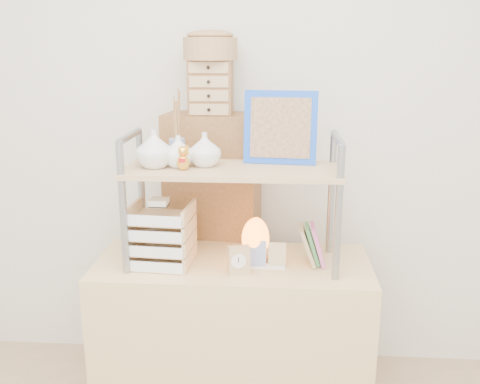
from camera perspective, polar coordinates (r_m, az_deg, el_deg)
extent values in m
cube|color=silver|center=(2.70, 0.08, 7.61)|extent=(3.40, 0.02, 2.60)
cube|color=tan|center=(2.53, -0.75, -15.29)|extent=(1.20, 0.50, 0.75)
cube|color=brown|center=(2.74, -2.84, -5.81)|extent=(0.48, 0.29, 1.35)
cylinder|color=gray|center=(2.20, -12.36, -1.86)|extent=(0.03, 0.03, 0.55)
cylinder|color=gray|center=(2.48, -10.45, 0.18)|extent=(0.03, 0.03, 0.55)
cylinder|color=gray|center=(2.28, -11.71, 5.87)|extent=(0.03, 0.30, 0.03)
cylinder|color=gray|center=(2.13, 10.46, -2.36)|extent=(0.03, 0.03, 0.55)
cylinder|color=gray|center=(2.42, 9.71, -0.20)|extent=(0.03, 0.03, 0.55)
cylinder|color=gray|center=(2.21, 10.39, 5.63)|extent=(0.03, 0.30, 0.03)
cube|color=tan|center=(2.23, -0.82, 2.34)|extent=(0.90, 0.34, 0.02)
imported|color=silver|center=(2.24, -9.13, 4.59)|extent=(0.15, 0.15, 0.16)
imported|color=silver|center=(2.25, -6.58, 4.33)|extent=(0.13, 0.13, 0.13)
imported|color=silver|center=(2.25, -3.79, 4.54)|extent=(0.14, 0.14, 0.14)
cylinder|color=#233E99|center=(2.37, -6.71, 4.51)|extent=(0.07, 0.07, 0.10)
cube|color=blue|center=(2.29, 4.33, 6.87)|extent=(0.31, 0.08, 0.31)
cube|color=brown|center=(2.28, 4.33, 6.83)|extent=(0.26, 0.05, 0.25)
cube|color=#CD5AA0|center=(2.33, 8.29, -5.68)|extent=(0.06, 0.12, 0.17)
cube|color=#4C9854|center=(2.34, 7.72, -5.49)|extent=(0.07, 0.12, 0.17)
cube|color=tan|center=(2.32, 7.21, -5.66)|extent=(0.07, 0.13, 0.17)
cube|color=tan|center=(2.37, -8.26, -7.39)|extent=(0.26, 0.24, 0.01)
cube|color=white|center=(2.26, -8.88, -7.95)|extent=(0.22, 0.03, 0.04)
cube|color=tan|center=(2.34, -8.32, -5.87)|extent=(0.26, 0.24, 0.01)
cube|color=white|center=(2.23, -8.95, -6.36)|extent=(0.22, 0.03, 0.04)
cube|color=tan|center=(2.32, -8.39, -4.32)|extent=(0.26, 0.24, 0.01)
cube|color=white|center=(2.21, -9.02, -4.74)|extent=(0.22, 0.03, 0.04)
cube|color=tan|center=(2.30, -8.45, -2.74)|extent=(0.26, 0.24, 0.01)
cube|color=white|center=(2.19, -9.10, -3.08)|extent=(0.22, 0.03, 0.04)
cube|color=beige|center=(2.26, -8.63, -1.07)|extent=(0.07, 0.07, 0.03)
cylinder|color=brown|center=(2.36, 1.64, -7.07)|extent=(0.11, 0.11, 0.02)
ellipsoid|color=orange|center=(2.33, 1.66, -4.82)|extent=(0.13, 0.12, 0.18)
cube|color=tan|center=(2.21, -0.11, -7.33)|extent=(0.09, 0.06, 0.12)
cylinder|color=white|center=(2.19, -0.15, -7.40)|extent=(0.06, 0.02, 0.06)
cube|color=white|center=(2.30, 2.85, -7.92)|extent=(0.16, 0.05, 0.01)
cube|color=navy|center=(2.29, 1.87, -6.51)|extent=(0.08, 0.02, 0.11)
cube|color=tan|center=(2.29, 3.99, -6.59)|extent=(0.08, 0.02, 0.10)
cube|color=brown|center=(2.54, -3.13, 11.08)|extent=(0.20, 0.15, 0.25)
cube|color=tan|center=(2.48, -3.33, 8.78)|extent=(0.18, 0.01, 0.05)
cube|color=tan|center=(2.47, -3.35, 10.22)|extent=(0.18, 0.01, 0.05)
cube|color=tan|center=(2.46, -3.37, 11.67)|extent=(0.18, 0.01, 0.05)
cube|color=tan|center=(2.46, -3.39, 13.12)|extent=(0.18, 0.01, 0.05)
cylinder|color=olive|center=(2.54, -3.19, 15.02)|extent=(0.25, 0.25, 0.10)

